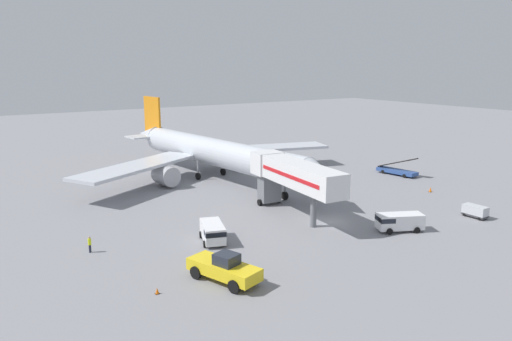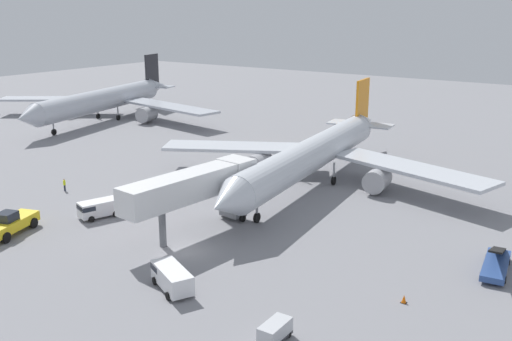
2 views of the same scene
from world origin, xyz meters
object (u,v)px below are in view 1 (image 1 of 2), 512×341
object	(u,v)px
belt_loader_truck	(397,170)
safety_cone_charlie	(430,190)
safety_cone_alpha	(157,291)
jet_bridge	(291,174)
baggage_cart_far_left	(475,211)
service_van_outer_right	(399,221)
service_van_near_left	(213,232)
ground_crew_worker_foreground	(90,244)
airplane_at_gate	(212,152)
pushback_tug	(224,268)

from	to	relation	value
belt_loader_truck	safety_cone_charlie	xyz separation A→B (m)	(-4.57, -10.01, -0.43)
safety_cone_alpha	belt_loader_truck	bearing A→B (deg)	20.68
jet_bridge	safety_cone_charlie	xyz separation A→B (m)	(22.95, -2.33, -4.61)
belt_loader_truck	baggage_cart_far_left	distance (m)	22.67
service_van_outer_right	safety_cone_alpha	bearing A→B (deg)	179.37
service_van_near_left	ground_crew_worker_foreground	bearing A→B (deg)	160.31
service_van_outer_right	safety_cone_alpha	world-z (taller)	service_van_outer_right
service_van_outer_right	safety_cone_charlie	size ratio (longest dim) A/B	7.70
belt_loader_truck	airplane_at_gate	bearing A→B (deg)	151.27
service_van_outer_right	safety_cone_alpha	size ratio (longest dim) A/B	10.02
pushback_tug	ground_crew_worker_foreground	bearing A→B (deg)	121.28
baggage_cart_far_left	pushback_tug	bearing A→B (deg)	178.03
airplane_at_gate	pushback_tug	xyz separation A→B (m)	(-17.00, -33.52, -2.96)
pushback_tug	safety_cone_alpha	bearing A→B (deg)	171.18
safety_cone_alpha	service_van_near_left	bearing A→B (deg)	40.20
airplane_at_gate	service_van_near_left	world-z (taller)	airplane_at_gate
belt_loader_truck	service_van_outer_right	xyz separation A→B (m)	(-21.27, -18.66, 0.32)
ground_crew_worker_foreground	safety_cone_alpha	world-z (taller)	ground_crew_worker_foreground
jet_bridge	safety_cone_charlie	bearing A→B (deg)	-5.80
baggage_cart_far_left	belt_loader_truck	bearing A→B (deg)	63.86
airplane_at_gate	baggage_cart_far_left	world-z (taller)	airplane_at_gate
jet_bridge	safety_cone_alpha	bearing A→B (deg)	-153.16
baggage_cart_far_left	ground_crew_worker_foreground	distance (m)	42.93
service_van_outer_right	safety_cone_alpha	distance (m)	27.38
pushback_tug	ground_crew_worker_foreground	world-z (taller)	pushback_tug
pushback_tug	service_van_outer_right	size ratio (longest dim) A/B	1.31
belt_loader_truck	safety_cone_charlie	world-z (taller)	belt_loader_truck
ground_crew_worker_foreground	safety_cone_alpha	xyz separation A→B (m)	(2.06, -11.66, -0.59)
jet_bridge	belt_loader_truck	world-z (taller)	jet_bridge
baggage_cart_far_left	safety_cone_charlie	xyz separation A→B (m)	(5.42, 10.35, -0.46)
service_van_near_left	ground_crew_worker_foreground	world-z (taller)	service_van_near_left
safety_cone_charlie	jet_bridge	bearing A→B (deg)	174.20
baggage_cart_far_left	safety_cone_charlie	world-z (taller)	baggage_cart_far_left
baggage_cart_far_left	safety_cone_alpha	xyz separation A→B (m)	(-38.65, 2.00, -0.54)
pushback_tug	belt_loader_truck	distance (m)	47.18
jet_bridge	safety_cone_alpha	size ratio (longest dim) A/B	31.55
pushback_tug	belt_loader_truck	bearing A→B (deg)	24.04
pushback_tug	safety_cone_charlie	distance (m)	39.61
pushback_tug	jet_bridge	bearing A→B (deg)	36.55
service_van_outer_right	safety_cone_alpha	xyz separation A→B (m)	(-27.37, 0.30, -0.83)
pushback_tug	safety_cone_charlie	size ratio (longest dim) A/B	10.12
pushback_tug	baggage_cart_far_left	xyz separation A→B (m)	(33.10, -1.14, -0.34)
belt_loader_truck	safety_cone_alpha	bearing A→B (deg)	-159.32
service_van_near_left	safety_cone_alpha	bearing A→B (deg)	-139.80
service_van_outer_right	safety_cone_charlie	distance (m)	18.82
service_van_near_left	safety_cone_alpha	xyz separation A→B (m)	(-9.08, -7.67, -0.84)
ground_crew_worker_foreground	safety_cone_charlie	bearing A→B (deg)	-4.10
belt_loader_truck	safety_cone_alpha	xyz separation A→B (m)	(-48.64, -18.36, -0.51)
ground_crew_worker_foreground	safety_cone_charlie	distance (m)	46.24
ground_crew_worker_foreground	safety_cone_alpha	bearing A→B (deg)	-79.98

